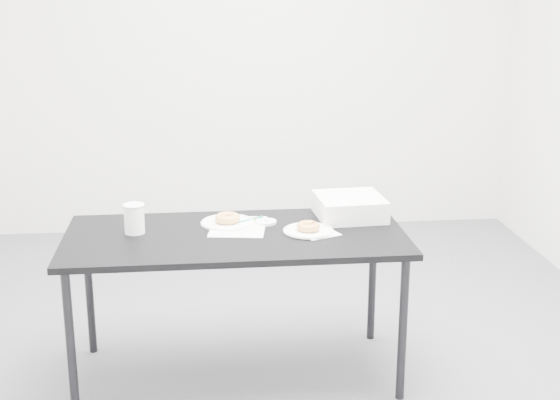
{
  "coord_description": "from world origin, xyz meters",
  "views": [
    {
      "loc": [
        -0.22,
        -3.45,
        1.78
      ],
      "look_at": [
        0.14,
        0.02,
        0.77
      ],
      "focal_mm": 50.0,
      "sensor_mm": 36.0,
      "label": 1
    }
  ],
  "objects": [
    {
      "name": "logo_patch",
      "position": [
        0.01,
        -0.01,
        0.69
      ],
      "size": [
        0.06,
        0.06,
        0.0
      ],
      "primitive_type": "cube",
      "rotation": [
        0.0,
        0.0,
        -0.15
      ],
      "color": "green",
      "rests_on": "scorecard"
    },
    {
      "name": "coffee_cup",
      "position": [
        -0.52,
        -0.14,
        0.75
      ],
      "size": [
        0.09,
        0.09,
        0.13
      ],
      "primitive_type": "cylinder",
      "color": "white",
      "rests_on": "table"
    },
    {
      "name": "napkin",
      "position": [
        0.28,
        -0.22,
        0.69
      ],
      "size": [
        0.2,
        0.2,
        0.0
      ],
      "primitive_type": "cube",
      "rotation": [
        0.0,
        0.0,
        0.41
      ],
      "color": "white",
      "rests_on": "table"
    },
    {
      "name": "wall_back",
      "position": [
        0.0,
        2.0,
        1.35
      ],
      "size": [
        4.0,
        0.02,
        2.7
      ],
      "primitive_type": "cube",
      "color": "silver",
      "rests_on": "floor"
    },
    {
      "name": "table",
      "position": [
        -0.08,
        -0.19,
        0.63
      ],
      "size": [
        1.5,
        0.71,
        0.68
      ],
      "rotation": [
        0.0,
        0.0,
        0.0
      ],
      "color": "black",
      "rests_on": "floor"
    },
    {
      "name": "plate_near",
      "position": [
        0.24,
        -0.2,
        0.69
      ],
      "size": [
        0.22,
        0.22,
        0.01
      ],
      "primitive_type": "cylinder",
      "color": "white",
      "rests_on": "napkin"
    },
    {
      "name": "bakery_box",
      "position": [
        0.46,
        -0.0,
        0.73
      ],
      "size": [
        0.32,
        0.32,
        0.1
      ],
      "primitive_type": "cube",
      "rotation": [
        0.0,
        0.0,
        0.07
      ],
      "color": "white",
      "rests_on": "table"
    },
    {
      "name": "donut_far",
      "position": [
        -0.11,
        -0.04,
        0.71
      ],
      "size": [
        0.12,
        0.12,
        0.04
      ],
      "primitive_type": "torus",
      "rotation": [
        0.0,
        0.0,
        0.01
      ],
      "color": "#DF9046",
      "rests_on": "plate_far"
    },
    {
      "name": "scorecard",
      "position": [
        -0.07,
        -0.1,
        0.69
      ],
      "size": [
        0.29,
        0.34,
        0.0
      ],
      "primitive_type": "cube",
      "rotation": [
        0.0,
        0.0,
        -0.15
      ],
      "color": "white",
      "rests_on": "table"
    },
    {
      "name": "donut_near",
      "position": [
        0.24,
        -0.2,
        0.71
      ],
      "size": [
        0.13,
        0.13,
        0.03
      ],
      "primitive_type": "torus",
      "rotation": [
        0.0,
        0.0,
        0.27
      ],
      "color": "#DF9046",
      "rests_on": "plate_near"
    },
    {
      "name": "pen",
      "position": [
        -0.01,
        -0.02,
        0.69
      ],
      "size": [
        0.12,
        0.09,
        0.01
      ],
      "primitive_type": "cylinder",
      "rotation": [
        0.0,
        1.57,
        0.6
      ],
      "color": "#0B7D68",
      "rests_on": "scorecard"
    },
    {
      "name": "plate_far",
      "position": [
        -0.11,
        -0.04,
        0.69
      ],
      "size": [
        0.25,
        0.25,
        0.01
      ],
      "primitive_type": "cylinder",
      "color": "white",
      "rests_on": "table"
    },
    {
      "name": "cup_lid",
      "position": [
        0.06,
        -0.06,
        0.69
      ],
      "size": [
        0.1,
        0.1,
        0.01
      ],
      "primitive_type": "cylinder",
      "color": "white",
      "rests_on": "table"
    },
    {
      "name": "floor",
      "position": [
        0.0,
        0.0,
        0.0
      ],
      "size": [
        4.0,
        4.0,
        0.0
      ],
      "primitive_type": "plane",
      "color": "#525257",
      "rests_on": "ground"
    }
  ]
}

